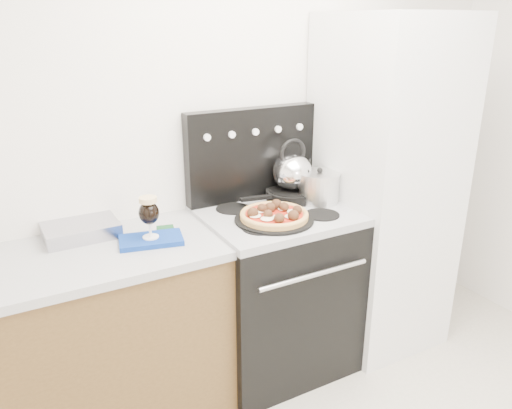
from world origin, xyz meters
TOP-DOWN VIEW (x-y plane):
  - room_shell at (0.00, 0.29)m, footprint 3.52×3.01m
  - base_cabinet at (-1.02, 1.20)m, footprint 1.45×0.60m
  - countertop at (-1.02, 1.20)m, footprint 1.48×0.63m
  - stove_body at (0.08, 1.18)m, footprint 0.76×0.65m
  - cooktop at (0.08, 1.18)m, footprint 0.76×0.65m
  - backguard at (0.08, 1.45)m, footprint 0.76×0.08m
  - fridge at (0.78, 1.15)m, footprint 0.64×0.68m
  - foil_sheet at (-0.86, 1.39)m, footprint 0.34×0.25m
  - oven_mitt at (-0.60, 1.16)m, footprint 0.31×0.22m
  - beer_glass at (-0.60, 1.16)m, footprint 0.09×0.09m
  - pizza_pan at (0.01, 1.08)m, footprint 0.50×0.50m
  - pizza at (0.01, 1.08)m, footprint 0.39×0.39m
  - skillet at (0.26, 1.31)m, footprint 0.33×0.33m
  - tea_kettle at (0.26, 1.31)m, footprint 0.24×0.24m
  - stock_pot at (0.36, 1.20)m, footprint 0.27×0.27m

SIDE VIEW (x-z plane):
  - base_cabinet at x=-1.02m, z-range 0.00..0.86m
  - stove_body at x=0.08m, z-range 0.00..0.88m
  - countertop at x=-1.02m, z-range 0.86..0.90m
  - cooktop at x=0.08m, z-range 0.88..0.92m
  - oven_mitt at x=-0.60m, z-range 0.90..0.92m
  - pizza_pan at x=0.01m, z-range 0.92..0.93m
  - foil_sheet at x=-0.86m, z-range 0.90..0.97m
  - skillet at x=0.26m, z-range 0.92..0.97m
  - fridge at x=0.78m, z-range 0.00..1.90m
  - pizza at x=0.01m, z-range 0.93..0.98m
  - stock_pot at x=0.36m, z-range 0.92..1.08m
  - beer_glass at x=-0.60m, z-range 0.92..1.12m
  - tea_kettle at x=0.26m, z-range 0.97..1.21m
  - backguard at x=0.08m, z-range 0.92..1.42m
  - room_shell at x=0.00m, z-range -0.01..2.51m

